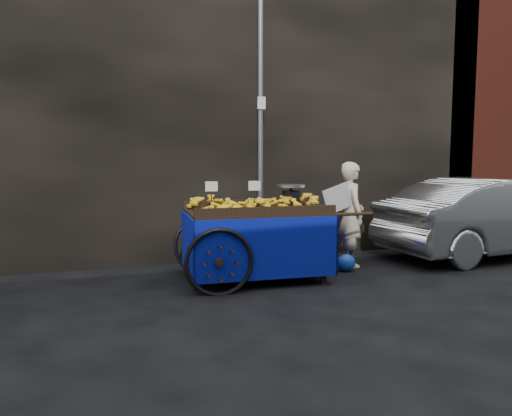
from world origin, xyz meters
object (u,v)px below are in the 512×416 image
object	(u,v)px
vendor	(351,214)
plastic_bag	(346,263)
banana_cart	(252,218)
parked_car	(493,217)

from	to	relation	value
vendor	plastic_bag	xyz separation A→B (m)	(-0.24, -0.31, -0.65)
banana_cart	plastic_bag	size ratio (longest dim) A/B	9.30
banana_cart	plastic_bag	distance (m)	1.58
plastic_bag	parked_car	distance (m)	2.82
vendor	plastic_bag	world-z (taller)	vendor
vendor	parked_car	size ratio (longest dim) A/B	0.40
vendor	parked_car	xyz separation A→B (m)	(2.53, -0.11, -0.14)
plastic_bag	parked_car	size ratio (longest dim) A/B	0.07
banana_cart	parked_car	bearing A→B (deg)	6.57
plastic_bag	parked_car	bearing A→B (deg)	4.05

